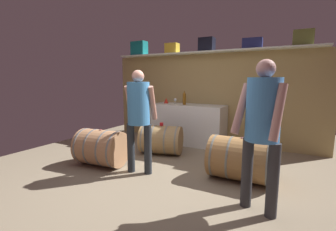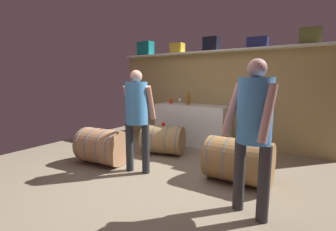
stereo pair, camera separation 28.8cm
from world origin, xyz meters
name	(u,v)px [view 2 (the right image)]	position (x,y,z in m)	size (l,w,h in m)	color
ground_plane	(172,166)	(0.00, 0.61, -0.01)	(6.16, 8.06, 0.02)	#80725B
back_wall_panel	(213,99)	(0.00, 2.43, 1.02)	(4.96, 0.10, 2.04)	#A18954
high_shelf_board	(212,52)	(0.00, 2.28, 2.05)	(4.56, 0.40, 0.03)	silver
toolcase_teal	(146,49)	(-1.84, 2.28, 2.24)	(0.40, 0.23, 0.35)	#168185
toolcase_yellow	(177,48)	(-0.88, 2.28, 2.19)	(0.30, 0.22, 0.24)	yellow
toolcase_black	(211,44)	(-0.02, 2.28, 2.22)	(0.32, 0.25, 0.29)	black
toolcase_navy	(257,43)	(0.94, 2.28, 2.17)	(0.38, 0.21, 0.21)	navy
toolcase_olive	(310,36)	(1.83, 2.28, 2.21)	(0.34, 0.21, 0.28)	olive
work_cabinet	(192,124)	(-0.34, 2.05, 0.45)	(1.65, 0.63, 0.90)	silver
wine_bottle_amber	(188,99)	(-0.42, 1.98, 1.04)	(0.07, 0.07, 0.30)	brown
wine_glass	(180,100)	(-0.70, 2.09, 0.98)	(0.07, 0.07, 0.13)	white
red_funnel	(171,101)	(-0.94, 2.08, 0.96)	(0.11, 0.11, 0.12)	red
wine_barrel_near	(163,140)	(-0.49, 1.07, 0.28)	(0.90, 0.73, 0.57)	#9F7E4E
wine_barrel_far	(102,146)	(-1.07, 0.04, 0.31)	(0.84, 0.68, 0.62)	#AE7B55
wine_barrel_flank	(239,161)	(1.16, 0.56, 0.32)	(0.90, 0.64, 0.64)	#9A6D3D
tasting_cup	(163,124)	(-0.48, 1.07, 0.60)	(0.07, 0.07, 0.06)	red
winemaker_pouring	(137,111)	(-0.30, 0.08, 0.98)	(0.51, 0.44, 1.60)	#262B31
visitor_tasting	(254,122)	(1.51, -0.22, 1.02)	(0.55, 0.46, 1.67)	#2F2F33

